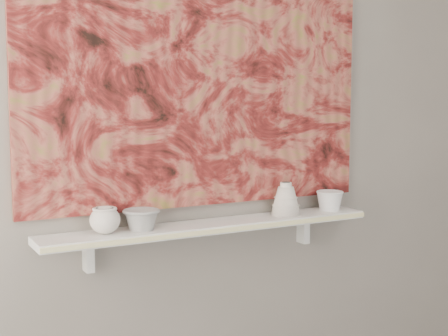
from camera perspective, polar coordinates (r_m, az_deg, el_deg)
wall_back at (r=2.53m, az=-2.04°, el=4.75°), size 3.60×0.00×3.60m
shelf at (r=2.49m, az=-1.01°, el=-5.33°), size 1.40×0.18×0.03m
shelf_stripe at (r=2.41m, az=0.03°, el=-5.72°), size 1.40×0.01×0.02m
bracket_left at (r=2.39m, az=-12.30°, el=-7.83°), size 0.03×0.06×0.12m
bracket_right at (r=2.82m, az=7.25°, el=-5.61°), size 0.03×0.06×0.12m
painting at (r=2.52m, az=-1.90°, el=9.07°), size 1.50×0.02×1.10m
house_motif at (r=2.75m, az=6.63°, el=2.36°), size 0.09×0.00×0.08m
bowl_grey at (r=2.36m, az=-7.57°, el=-4.67°), size 0.18×0.18×0.08m
cup_cream at (r=2.31m, az=-10.83°, el=-4.70°), size 0.11×0.11×0.10m
bell_vessel at (r=2.66m, az=5.67°, el=-2.79°), size 0.15×0.15×0.14m
bowl_white at (r=2.80m, az=9.64°, el=-2.94°), size 0.15×0.15×0.09m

